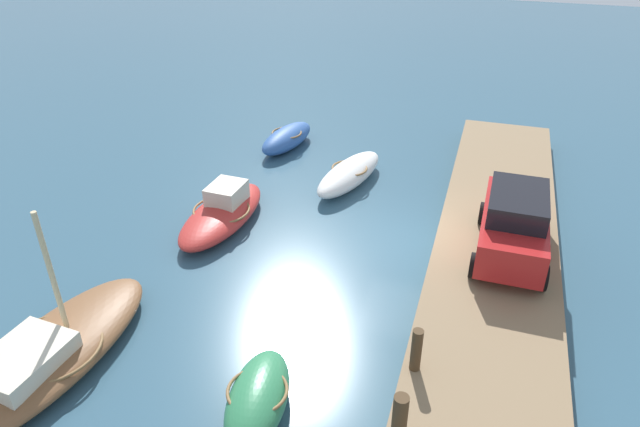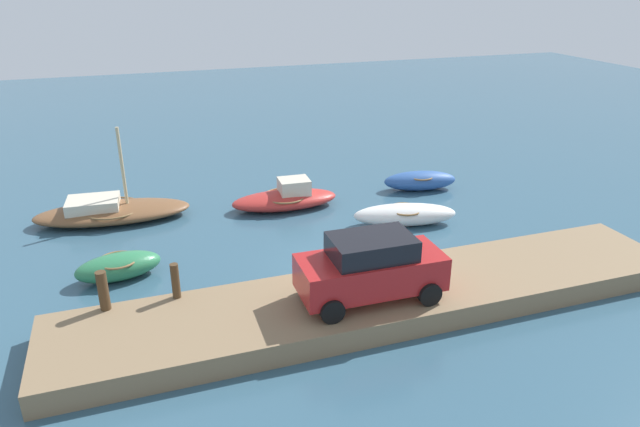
{
  "view_description": "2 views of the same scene",
  "coord_description": "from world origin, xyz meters",
  "views": [
    {
      "loc": [
        -14.24,
        -1.74,
        9.31
      ],
      "look_at": [
        -0.5,
        2.58,
        0.89
      ],
      "focal_mm": 32.15,
      "sensor_mm": 36.0,
      "label": 1
    },
    {
      "loc": [
        -6.26,
        -15.17,
        8.86
      ],
      "look_at": [
        0.12,
        3.46,
        0.56
      ],
      "focal_mm": 32.48,
      "sensor_mm": 36.0,
      "label": 2
    }
  ],
  "objects": [
    {
      "name": "ground_plane",
      "position": [
        0.0,
        0.0,
        0.0
      ],
      "size": [
        84.0,
        84.0,
        0.0
      ],
      "primitive_type": "plane",
      "color": "#33566B"
    },
    {
      "name": "dock_platform",
      "position": [
        0.0,
        -2.42,
        0.32
      ],
      "size": [
        18.22,
        3.28,
        0.65
      ],
      "primitive_type": "cube",
      "color": "#846B4C",
      "rests_on": "ground_plane"
    },
    {
      "name": "rowboat_white",
      "position": [
        3.21,
        2.67,
        0.41
      ],
      "size": [
        4.05,
        2.09,
        0.81
      ],
      "rotation": [
        0.0,
        0.0,
        -0.24
      ],
      "color": "white",
      "rests_on": "ground_plane"
    },
    {
      "name": "motorboat_red",
      "position": [
        -0.55,
        5.73,
        0.42
      ],
      "size": [
        4.33,
        1.89,
        1.19
      ],
      "rotation": [
        0.0,
        0.0,
        -0.05
      ],
      "color": "#B72D28",
      "rests_on": "ground_plane"
    },
    {
      "name": "dinghy_green",
      "position": [
        -7.03,
        1.82,
        0.42
      ],
      "size": [
        2.72,
        1.52,
        0.82
      ],
      "rotation": [
        0.0,
        0.0,
        0.14
      ],
      "color": "#2D7A4C",
      "rests_on": "ground_plane"
    },
    {
      "name": "sailboat_brown",
      "position": [
        -7.23,
        6.68,
        0.38
      ],
      "size": [
        5.9,
        2.62,
        3.61
      ],
      "rotation": [
        0.0,
        0.0,
        -0.08
      ],
      "color": "brown",
      "rests_on": "ground_plane"
    },
    {
      "name": "rowboat_blue",
      "position": [
        5.53,
        5.86,
        0.42
      ],
      "size": [
        3.33,
        1.72,
        0.83
      ],
      "rotation": [
        0.0,
        0.0,
        -0.19
      ],
      "color": "#2D569E",
      "rests_on": "ground_plane"
    },
    {
      "name": "mooring_post_west",
      "position": [
        -7.36,
        -1.03,
        1.2
      ],
      "size": [
        0.28,
        0.28,
        1.09
      ],
      "primitive_type": "cylinder",
      "color": "#47331E",
      "rests_on": "dock_platform"
    },
    {
      "name": "mooring_post_mid_west",
      "position": [
        -5.53,
        -1.03,
        1.15
      ],
      "size": [
        0.22,
        0.22,
        1.01
      ],
      "primitive_type": "cylinder",
      "color": "#47331E",
      "rests_on": "dock_platform"
    },
    {
      "name": "parked_car",
      "position": [
        -0.58,
        -2.75,
        1.58
      ],
      "size": [
        3.92,
        1.91,
        1.82
      ],
      "rotation": [
        0.0,
        0.0,
        -0.02
      ],
      "color": "#B21E1E",
      "rests_on": "dock_platform"
    }
  ]
}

